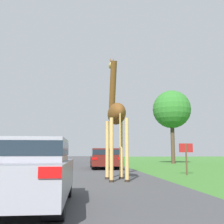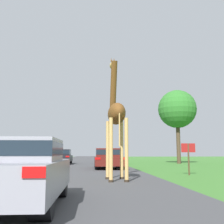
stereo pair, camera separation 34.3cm
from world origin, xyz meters
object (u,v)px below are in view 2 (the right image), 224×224
(sign_post, at_px, (188,153))
(car_queue_right, at_px, (109,158))
(tree_left_edge, at_px, (177,109))
(giraffe_near_road, at_px, (116,114))
(car_queue_left, at_px, (61,156))
(car_far_ahead, at_px, (112,156))
(car_lead_maroon, at_px, (19,170))

(sign_post, bearing_deg, car_queue_right, 119.65)
(tree_left_edge, bearing_deg, car_queue_right, -132.78)
(giraffe_near_road, bearing_deg, car_queue_right, 85.99)
(tree_left_edge, distance_m, sign_post, 15.69)
(giraffe_near_road, relative_size, tree_left_edge, 0.73)
(car_queue_right, bearing_deg, car_queue_left, 117.75)
(giraffe_near_road, bearing_deg, sign_post, 27.83)
(car_queue_right, distance_m, car_far_ahead, 9.26)
(tree_left_edge, bearing_deg, car_queue_left, -178.46)
(car_queue_left, bearing_deg, car_lead_maroon, -86.12)
(giraffe_near_road, distance_m, tree_left_edge, 18.67)
(tree_left_edge, xyz_separation_m, sign_post, (-4.01, -14.50, -4.46))
(giraffe_near_road, distance_m, car_far_ahead, 17.87)
(car_lead_maroon, distance_m, car_far_ahead, 23.43)
(car_lead_maroon, xyz_separation_m, car_queue_left, (-1.48, 21.85, 0.02))
(car_far_ahead, bearing_deg, car_lead_maroon, -98.61)
(car_queue_left, relative_size, sign_post, 2.79)
(car_far_ahead, bearing_deg, giraffe_near_road, -93.31)
(giraffe_near_road, height_order, car_queue_right, giraffe_near_road)
(giraffe_near_road, xyz_separation_m, car_lead_maroon, (-2.48, -5.43, -1.93))
(car_queue_right, relative_size, tree_left_edge, 0.62)
(giraffe_near_road, distance_m, car_queue_right, 8.74)
(car_far_ahead, distance_m, sign_post, 15.76)
(car_lead_maroon, height_order, car_queue_left, car_queue_left)
(car_queue_right, xyz_separation_m, car_far_ahead, (0.84, 9.22, -0.01))
(giraffe_near_road, distance_m, car_queue_left, 16.99)
(giraffe_near_road, bearing_deg, car_queue_left, 100.84)
(car_lead_maroon, bearing_deg, car_queue_left, 93.88)
(giraffe_near_road, xyz_separation_m, car_queue_right, (0.19, 8.52, -1.94))
(sign_post, bearing_deg, car_queue_left, 118.60)
(giraffe_near_road, distance_m, car_lead_maroon, 6.28)
(car_queue_left, bearing_deg, giraffe_near_road, -76.42)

